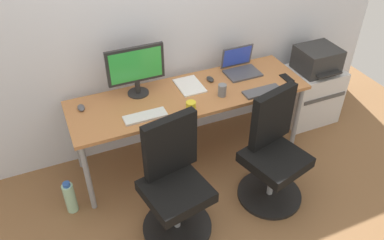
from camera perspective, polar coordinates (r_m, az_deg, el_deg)
The scene contains 18 objects.
ground_plane at distance 3.73m, azimuth -0.31°, elevation -5.20°, with size 5.28×5.28×0.00m, color brown.
back_wall at distance 3.35m, azimuth -3.15°, elevation 15.87°, with size 4.40×0.04×2.60m, color silver.
desk at distance 3.33m, azimuth -0.34°, elevation 3.09°, with size 2.05×0.63×0.71m.
office_chair_left at distance 2.88m, azimuth -2.61°, elevation -9.43°, with size 0.54×0.54×0.94m.
office_chair_right at distance 3.19m, azimuth 11.81°, elevation -4.84°, with size 0.54×0.54×0.94m.
side_cabinet at distance 4.22m, azimuth 16.90°, elevation 3.62°, with size 0.54×0.44×0.58m.
printer at distance 4.02m, azimuth 17.94°, elevation 8.49°, with size 0.38×0.40×0.24m.
water_bottle_on_floor at distance 3.31m, azimuth -17.51°, elevation -10.80°, with size 0.09×0.09×0.31m.
desktop_monitor at distance 3.20m, azimuth -8.27°, elevation 7.62°, with size 0.48×0.18×0.43m.
open_laptop at distance 3.61m, azimuth 7.11°, elevation 7.85°, with size 0.31×0.26×0.23m.
keyboard_by_monitor at distance 3.04m, azimuth -6.89°, elevation 0.55°, with size 0.34×0.12×0.02m, color silver.
keyboard_by_laptop at distance 3.36m, azimuth 10.32°, elevation 4.18°, with size 0.34×0.12×0.02m, color #515156.
mouse_by_monitor at distance 3.47m, azimuth 2.69°, elevation 6.04°, with size 0.06×0.10×0.03m, color #2D2D2D.
mouse_by_laptop at distance 3.22m, azimuth -16.00°, elevation 1.76°, with size 0.06×0.10×0.03m, color #515156.
coffee_mug at distance 3.06m, azimuth -0.16°, elevation 1.94°, with size 0.08×0.08×0.09m, color yellow.
pen_cup at distance 3.25m, azimuth 4.46°, elevation 4.40°, with size 0.07×0.07×0.10m, color slate.
phone_near_laptop at distance 3.61m, azimuth 13.77°, elevation 6.02°, with size 0.07×0.14×0.01m, color black.
paper_pile at distance 3.39m, azimuth -0.36°, elevation 5.07°, with size 0.21×0.30×0.01m, color white.
Camera 1 is at (-1.08, -2.54, 2.52)m, focal length 36.25 mm.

